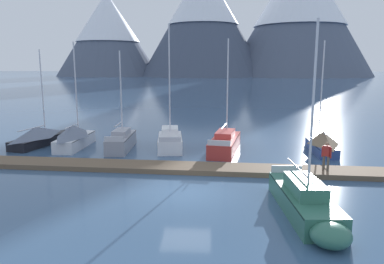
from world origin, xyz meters
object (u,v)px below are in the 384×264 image
sailboat_mid_dock_starboard (170,139)px  sailboat_outer_slip (306,202)px  sailboat_mid_dock_port (122,140)px  sailboat_end_of_dock (321,142)px  sailboat_far_berth (226,141)px  sailboat_nearest_berth (42,136)px  person_on_dock (326,154)px  sailboat_second_berth (75,136)px

sailboat_mid_dock_starboard → sailboat_outer_slip: 14.45m
sailboat_mid_dock_port → sailboat_end_of_dock: sailboat_end_of_dock is taller
sailboat_mid_dock_port → sailboat_outer_slip: sailboat_outer_slip is taller
sailboat_mid_dock_port → sailboat_mid_dock_starboard: (3.64, 0.25, 0.01)m
sailboat_mid_dock_port → sailboat_far_berth: 7.90m
sailboat_nearest_berth → sailboat_far_berth: (14.66, -1.18, -0.08)m
sailboat_mid_dock_port → sailboat_outer_slip: size_ratio=0.91×
sailboat_nearest_berth → sailboat_mid_dock_port: bearing=-8.4°
person_on_dock → sailboat_end_of_dock: bearing=76.2°
sailboat_nearest_berth → sailboat_second_berth: size_ratio=0.93×
sailboat_second_berth → sailboat_end_of_dock: same height
sailboat_nearest_berth → sailboat_far_berth: sailboat_far_berth is taller
sailboat_far_berth → person_on_dock: 8.34m
sailboat_end_of_dock → person_on_dock: 6.11m
sailboat_second_berth → sailboat_mid_dock_starboard: bearing=1.1°
sailboat_mid_dock_starboard → person_on_dock: size_ratio=5.48×
sailboat_mid_dock_starboard → sailboat_end_of_dock: size_ratio=1.16×
sailboat_second_berth → sailboat_mid_dock_starboard: (7.34, 0.14, -0.21)m
sailboat_nearest_berth → sailboat_mid_dock_starboard: (10.41, -0.75, -0.05)m
sailboat_second_berth → sailboat_far_berth: 11.60m
sailboat_far_berth → sailboat_end_of_dock: size_ratio=1.02×
sailboat_mid_dock_port → sailboat_nearest_berth: bearing=171.6°
sailboat_nearest_berth → sailboat_end_of_dock: (21.58, -1.53, 0.05)m
sailboat_mid_dock_starboard → sailboat_outer_slip: sailboat_mid_dock_starboard is taller
sailboat_outer_slip → sailboat_end_of_dock: size_ratio=1.01×
sailboat_second_berth → person_on_dock: (17.05, -6.55, 0.38)m
sailboat_outer_slip → sailboat_end_of_dock: (4.06, 11.80, 0.16)m
sailboat_end_of_dock → sailboat_nearest_berth: bearing=175.9°
sailboat_second_berth → sailboat_mid_dock_port: bearing=-1.6°
sailboat_far_berth → sailboat_end_of_dock: (6.92, -0.35, 0.13)m
sailboat_end_of_dock → sailboat_second_berth: bearing=178.0°
sailboat_end_of_dock → sailboat_mid_dock_port: bearing=177.9°
sailboat_far_berth → sailboat_outer_slip: sailboat_far_berth is taller
sailboat_outer_slip → person_on_dock: 6.46m
sailboat_mid_dock_starboard → sailboat_far_berth: sailboat_mid_dock_starboard is taller
sailboat_end_of_dock → person_on_dock: (-1.46, -5.92, 0.49)m
sailboat_second_berth → sailboat_mid_dock_starboard: size_ratio=0.87×
person_on_dock → sailboat_outer_slip: bearing=-113.9°
sailboat_second_berth → person_on_dock: sailboat_second_berth is taller
sailboat_nearest_berth → sailboat_outer_slip: bearing=-37.3°
sailboat_second_berth → sailboat_outer_slip: 19.07m
sailboat_mid_dock_starboard → sailboat_end_of_dock: 11.20m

